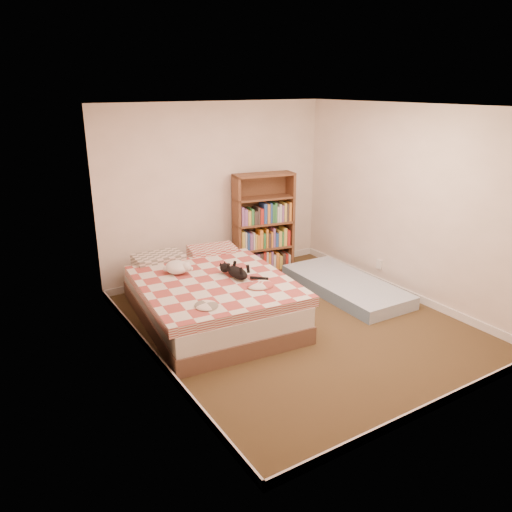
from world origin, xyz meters
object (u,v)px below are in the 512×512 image
bookshelf (263,236)px  black_cat (236,272)px  bed (209,296)px  white_dog (178,267)px  floor_mattress (345,286)px

bookshelf → black_cat: bearing=-123.1°
bed → bookshelf: bearing=41.0°
bookshelf → white_dog: size_ratio=4.56×
black_cat → floor_mattress: bearing=-19.3°
bed → white_dog: white_dog is taller
floor_mattress → black_cat: 1.77m
bed → black_cat: bearing=-36.4°
bed → bookshelf: (1.43, 1.02, 0.27)m
bookshelf → floor_mattress: bearing=-58.7°
floor_mattress → black_cat: black_cat is taller
floor_mattress → bed: bearing=172.7°
bed → white_dog: size_ratio=7.39×
floor_mattress → black_cat: bearing=179.2°
bookshelf → floor_mattress: (0.52, -1.31, -0.47)m
floor_mattress → bookshelf: bearing=112.6°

